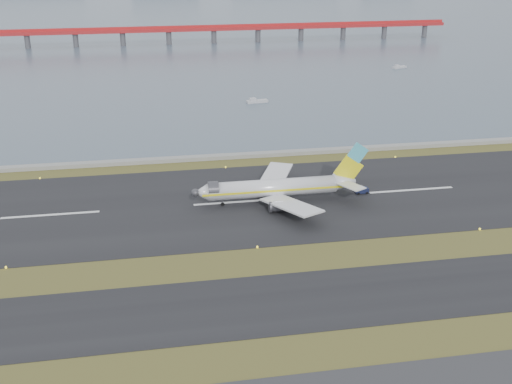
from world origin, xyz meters
The scene contains 10 objects.
ground centered at (0.00, 0.00, 0.00)m, with size 1000.00×1000.00×0.00m, color #3F491A.
taxiway_strip centered at (0.00, -12.00, 0.05)m, with size 1000.00×18.00×0.10m, color black.
runway_strip centered at (0.00, 30.00, 0.05)m, with size 1000.00×45.00×0.10m, color black.
seawall centered at (0.00, 60.00, 0.50)m, with size 1000.00×2.50×1.00m, color gray.
bay_water centered at (0.00, 460.00, 0.00)m, with size 1400.00×800.00×1.30m, color #4C596D.
red_pier centered at (20.00, 250.00, 7.28)m, with size 260.00×5.00×10.20m.
airliner centered at (8.66, 28.53, 3.46)m, with size 38.52×32.89×12.80m.
pushback_tug centered at (28.04, 30.15, 0.91)m, with size 3.02×1.89×1.88m.
workboat_near centered at (19.43, 117.27, 0.57)m, with size 7.69×3.37×1.80m.
workboat_far centered at (91.84, 167.07, 0.51)m, with size 6.98×4.25×1.62m.
Camera 1 is at (-19.09, -98.25, 54.78)m, focal length 45.00 mm.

